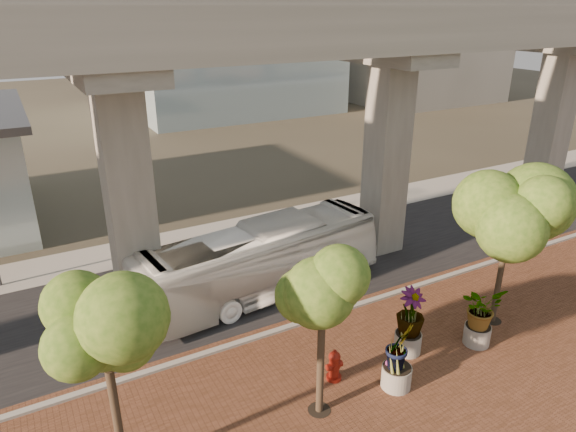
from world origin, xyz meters
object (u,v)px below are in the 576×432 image
parked_car (544,175)px  fire_hydrant (334,365)px  transit_bus (260,262)px  planter_front (481,310)px

parked_car → fire_hydrant: size_ratio=3.82×
transit_bus → planter_front: bearing=-149.5°
transit_bus → planter_front: 8.69m
parked_car → transit_bus: bearing=77.0°
fire_hydrant → planter_front: bearing=-8.9°
transit_bus → planter_front: size_ratio=4.82×
fire_hydrant → parked_car: bearing=22.4°
fire_hydrant → planter_front: size_ratio=0.49×
transit_bus → parked_car: transit_bus is taller
planter_front → parked_car: bearing=30.5°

